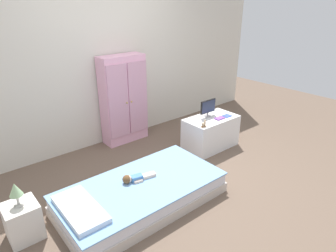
{
  "coord_description": "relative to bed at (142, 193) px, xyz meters",
  "views": [
    {
      "loc": [
        -2.06,
        -2.41,
        2.13
      ],
      "look_at": [
        0.25,
        0.38,
        0.56
      ],
      "focal_mm": 31.53,
      "sensor_mm": 36.0,
      "label": 1
    }
  ],
  "objects": [
    {
      "name": "bed",
      "position": [
        0.0,
        0.0,
        0.0
      ],
      "size": [
        1.82,
        0.94,
        0.26
      ],
      "color": "beige",
      "rests_on": "ground_plane"
    },
    {
      "name": "wardrobe",
      "position": [
        0.74,
        1.51,
        0.56
      ],
      "size": [
        0.7,
        0.32,
        1.37
      ],
      "color": "#EFADCC",
      "rests_on": "ground_plane"
    },
    {
      "name": "tv_monitor",
      "position": [
        1.61,
        0.54,
        0.51
      ],
      "size": [
        0.29,
        0.1,
        0.26
      ],
      "color": "#99999E",
      "rests_on": "tv_stand"
    },
    {
      "name": "book_purple",
      "position": [
        1.67,
        0.35,
        0.37
      ],
      "size": [
        0.15,
        0.09,
        0.02
      ],
      "primitive_type": "cube",
      "color": "#8E51B2",
      "rests_on": "tv_stand"
    },
    {
      "name": "back_wall",
      "position": [
        0.55,
        1.7,
        1.22
      ],
      "size": [
        6.4,
        0.05,
        2.7
      ],
      "primitive_type": "cube",
      "color": "silver",
      "rests_on": "ground_plane"
    },
    {
      "name": "doll",
      "position": [
        -0.04,
        0.1,
        0.17
      ],
      "size": [
        0.39,
        0.16,
        0.1
      ],
      "color": "#4C84C6",
      "rests_on": "bed"
    },
    {
      "name": "ground_plane",
      "position": [
        0.55,
        0.13,
        -0.14
      ],
      "size": [
        10.0,
        10.0,
        0.02
      ],
      "primitive_type": "cube",
      "color": "brown"
    },
    {
      "name": "pillow",
      "position": [
        -0.71,
        -0.0,
        0.16
      ],
      "size": [
        0.32,
        0.67,
        0.05
      ],
      "primitive_type": "cube",
      "color": "silver",
      "rests_on": "bed"
    },
    {
      "name": "nightstand",
      "position": [
        -1.16,
        0.3,
        0.06
      ],
      "size": [
        0.3,
        0.3,
        0.37
      ],
      "primitive_type": "cube",
      "color": "silver",
      "rests_on": "ground_plane"
    },
    {
      "name": "book_blue",
      "position": [
        1.84,
        0.35,
        0.36
      ],
      "size": [
        0.13,
        0.1,
        0.01
      ],
      "primitive_type": "cube",
      "color": "blue",
      "rests_on": "tv_stand"
    },
    {
      "name": "tv_stand",
      "position": [
        1.61,
        0.46,
        0.12
      ],
      "size": [
        0.82,
        0.47,
        0.49
      ],
      "primitive_type": "cube",
      "color": "white",
      "rests_on": "ground_plane"
    },
    {
      "name": "table_lamp",
      "position": [
        -1.16,
        0.3,
        0.41
      ],
      "size": [
        0.12,
        0.12,
        0.24
      ],
      "color": "#B7B2AD",
      "rests_on": "nightstand"
    },
    {
      "name": "rocking_horse_toy",
      "position": [
        1.28,
        0.29,
        0.4
      ],
      "size": [
        0.08,
        0.04,
        0.1
      ],
      "color": "#8E6642",
      "rests_on": "tv_stand"
    }
  ]
}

